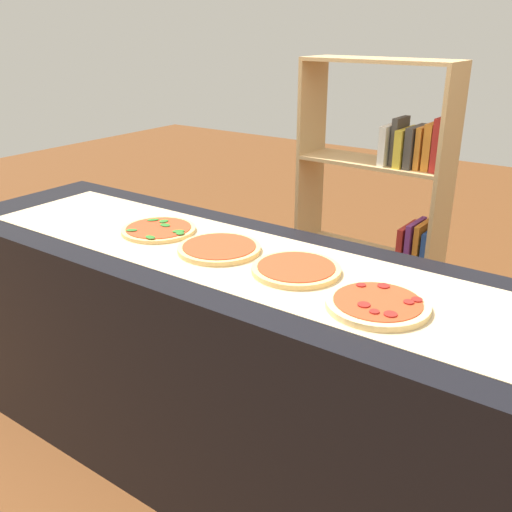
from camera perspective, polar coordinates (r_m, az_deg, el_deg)
ground_plane at (r=2.37m, az=0.00°, el=-21.04°), size 12.00×12.00×0.00m
counter at (r=2.09m, az=0.00°, el=-12.01°), size 2.62×0.70×0.90m
parchment_paper at (r=1.87m, az=0.00°, el=-0.54°), size 2.24×0.48×0.00m
pizza_spinach_0 at (r=2.17m, az=-9.67°, el=2.62°), size 0.28×0.28×0.02m
pizza_plain_1 at (r=1.96m, az=-3.62°, el=0.79°), size 0.28×0.28×0.02m
pizza_plain_2 at (r=1.79m, az=3.99°, el=-1.34°), size 0.28×0.28×0.02m
pizza_pepperoni_3 at (r=1.60m, az=12.02°, el=-4.70°), size 0.29×0.29×0.03m
bookshelf at (r=3.00m, az=12.85°, el=3.22°), size 0.77×0.28×1.47m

